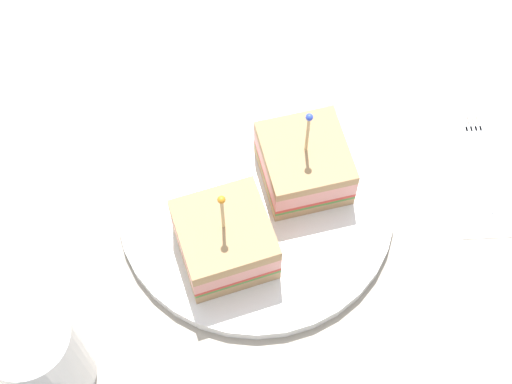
# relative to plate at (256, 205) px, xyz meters

# --- Properties ---
(ground_plane) EXTENTS (1.17, 1.17, 0.02)m
(ground_plane) POSITION_rel_plate_xyz_m (0.00, 0.00, -0.02)
(ground_plane) COLOR #9E9384
(plate) EXTENTS (0.27, 0.27, 0.01)m
(plate) POSITION_rel_plate_xyz_m (0.00, 0.00, 0.00)
(plate) COLOR white
(plate) RESTS_ON ground_plane
(sandwich_half_front) EXTENTS (0.11, 0.11, 0.11)m
(sandwich_half_front) POSITION_rel_plate_xyz_m (0.01, 0.05, 0.03)
(sandwich_half_front) COLOR tan
(sandwich_half_front) RESTS_ON plate
(sandwich_half_back) EXTENTS (0.11, 0.11, 0.11)m
(sandwich_half_back) POSITION_rel_plate_xyz_m (0.02, -0.06, 0.04)
(sandwich_half_back) COLOR tan
(sandwich_half_back) RESTS_ON plate
(drink_glass) EXTENTS (0.07, 0.07, 0.11)m
(drink_glass) POSITION_rel_plate_xyz_m (-0.01, -0.25, 0.04)
(drink_glass) COLOR gold
(drink_glass) RESTS_ON ground_plane
(napkin) EXTENTS (0.16, 0.16, 0.00)m
(napkin) POSITION_rel_plate_xyz_m (0.16, 0.20, -0.01)
(napkin) COLOR white
(napkin) RESTS_ON ground_plane
(fork) EXTENTS (0.10, 0.09, 0.00)m
(fork) POSITION_rel_plate_xyz_m (0.12, 0.21, -0.01)
(fork) COLOR silver
(fork) RESTS_ON ground_plane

